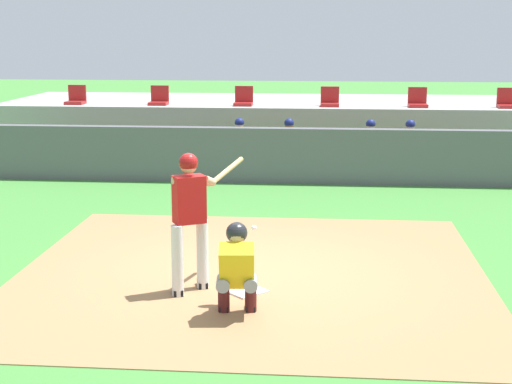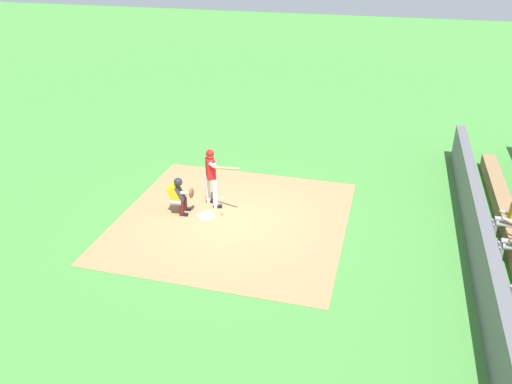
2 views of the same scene
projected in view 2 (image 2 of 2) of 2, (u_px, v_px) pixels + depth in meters
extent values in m
plane|color=#428438|center=(232.00, 220.00, 14.72)|extent=(80.00, 80.00, 0.00)
cube|color=#9E754C|center=(232.00, 220.00, 14.72)|extent=(6.40, 6.40, 0.01)
cube|color=white|center=(206.00, 216.00, 14.89)|extent=(0.62, 0.62, 0.02)
cylinder|color=silver|center=(208.00, 189.00, 15.46)|extent=(0.15, 0.15, 0.92)
cylinder|color=silver|center=(215.00, 194.00, 15.16)|extent=(0.15, 0.15, 0.92)
cube|color=red|center=(211.00, 168.00, 14.96)|extent=(0.45, 0.40, 0.60)
sphere|color=tan|center=(210.00, 155.00, 14.76)|extent=(0.21, 0.21, 0.21)
sphere|color=maroon|center=(210.00, 154.00, 14.75)|extent=(0.24, 0.24, 0.24)
cylinder|color=tan|center=(213.00, 163.00, 14.81)|extent=(0.52, 0.40, 0.18)
cylinder|color=tan|center=(213.00, 165.00, 14.63)|extent=(0.17, 0.27, 0.17)
cylinder|color=tan|center=(227.00, 168.00, 14.35)|extent=(0.35, 0.82, 0.24)
cube|color=black|center=(211.00, 201.00, 15.65)|extent=(0.18, 0.28, 0.09)
cube|color=black|center=(218.00, 206.00, 15.35)|extent=(0.18, 0.28, 0.09)
cylinder|color=gray|center=(179.00, 197.00, 15.06)|extent=(0.19, 0.33, 0.16)
cylinder|color=#4C1919|center=(185.00, 204.00, 15.14)|extent=(0.14, 0.14, 0.42)
cube|color=black|center=(187.00, 209.00, 15.20)|extent=(0.13, 0.25, 0.08)
cylinder|color=gray|center=(176.00, 203.00, 14.78)|extent=(0.19, 0.33, 0.16)
cylinder|color=#4C1919|center=(182.00, 209.00, 14.85)|extent=(0.14, 0.14, 0.42)
cube|color=black|center=(184.00, 215.00, 14.92)|extent=(0.13, 0.25, 0.08)
cube|color=gold|center=(176.00, 193.00, 14.83)|extent=(0.44, 0.47, 0.57)
cube|color=#2D2D33|center=(180.00, 193.00, 14.81)|extent=(0.40, 0.29, 0.45)
sphere|color=tan|center=(177.00, 183.00, 14.66)|extent=(0.21, 0.21, 0.21)
sphere|color=#232328|center=(178.00, 182.00, 14.65)|extent=(0.25, 0.25, 0.25)
cylinder|color=tan|center=(184.00, 193.00, 14.83)|extent=(0.14, 0.46, 0.10)
ellipsoid|color=brown|center=(191.00, 193.00, 14.83)|extent=(0.29, 0.15, 0.30)
sphere|color=white|center=(222.00, 198.00, 14.40)|extent=(0.07, 0.07, 0.07)
cube|color=#59595E|center=(478.00, 233.00, 12.95)|extent=(13.00, 0.30, 1.20)
cylinder|color=#939399|center=(502.00, 220.00, 13.78)|extent=(0.15, 0.40, 0.15)
cylinder|color=#939399|center=(492.00, 227.00, 13.94)|extent=(0.13, 0.13, 0.45)
cube|color=maroon|center=(489.00, 233.00, 14.04)|extent=(0.11, 0.24, 0.08)
cylinder|color=#939399|center=(504.00, 224.00, 13.55)|extent=(0.15, 0.40, 0.15)
cylinder|color=#939399|center=(494.00, 232.00, 13.72)|extent=(0.13, 0.13, 0.45)
cube|color=maroon|center=(490.00, 238.00, 13.82)|extent=(0.11, 0.24, 0.08)
cylinder|color=beige|center=(507.00, 213.00, 13.74)|extent=(0.09, 0.41, 0.22)
cylinder|color=beige|center=(509.00, 221.00, 13.40)|extent=(0.09, 0.41, 0.22)
cylinder|color=#939399|center=(509.00, 242.00, 12.80)|extent=(0.15, 0.40, 0.15)
cylinder|color=#939399|center=(499.00, 250.00, 12.97)|extent=(0.13, 0.13, 0.45)
cube|color=maroon|center=(495.00, 255.00, 13.06)|extent=(0.11, 0.24, 0.08)
cylinder|color=#939399|center=(511.00, 247.00, 12.58)|extent=(0.15, 0.40, 0.15)
cylinder|color=#939399|center=(500.00, 255.00, 12.74)|extent=(0.13, 0.13, 0.45)
cube|color=maroon|center=(496.00, 261.00, 12.84)|extent=(0.11, 0.24, 0.08)
cylinder|color=#939399|center=(511.00, 294.00, 11.38)|extent=(0.13, 0.13, 0.45)
cube|color=maroon|center=(506.00, 301.00, 11.48)|extent=(0.11, 0.24, 0.08)
cube|color=maroon|center=(508.00, 308.00, 11.25)|extent=(0.11, 0.24, 0.08)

